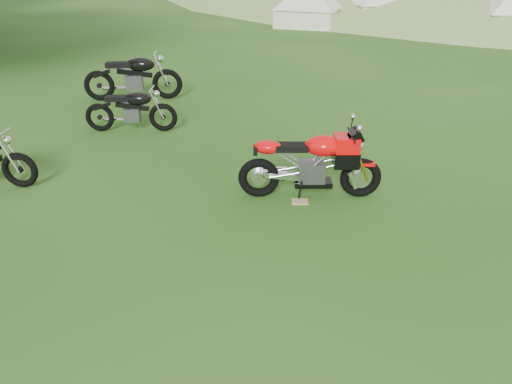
% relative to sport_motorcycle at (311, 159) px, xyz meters
% --- Properties ---
extents(ground, '(120.00, 120.00, 0.00)m').
position_rel_sport_motorcycle_xyz_m(ground, '(-0.46, -1.97, -0.57)').
color(ground, '#1F4E10').
rests_on(ground, ground).
extents(sport_motorcycle, '(1.93, 0.72, 1.13)m').
position_rel_sport_motorcycle_xyz_m(sport_motorcycle, '(0.00, 0.00, 0.00)').
color(sport_motorcycle, '#ED0808').
rests_on(sport_motorcycle, ground).
extents(plywood_board, '(0.24, 0.20, 0.02)m').
position_rel_sport_motorcycle_xyz_m(plywood_board, '(-0.12, -0.21, -0.56)').
color(plywood_board, tan).
rests_on(plywood_board, ground).
extents(vintage_moto_b, '(1.73, 0.62, 0.89)m').
position_rel_sport_motorcycle_xyz_m(vintage_moto_b, '(-3.47, 2.41, -0.12)').
color(vintage_moto_b, black).
rests_on(vintage_moto_b, ground).
extents(vintage_moto_d, '(2.21, 0.99, 1.13)m').
position_rel_sport_motorcycle_xyz_m(vintage_moto_d, '(-4.22, 4.59, 0.00)').
color(vintage_moto_d, black).
rests_on(vintage_moto_d, ground).
extents(tent_left, '(3.05, 3.05, 2.24)m').
position_rel_sport_motorcycle_xyz_m(tent_left, '(-0.72, 17.92, 0.56)').
color(tent_left, white).
rests_on(tent_left, ground).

